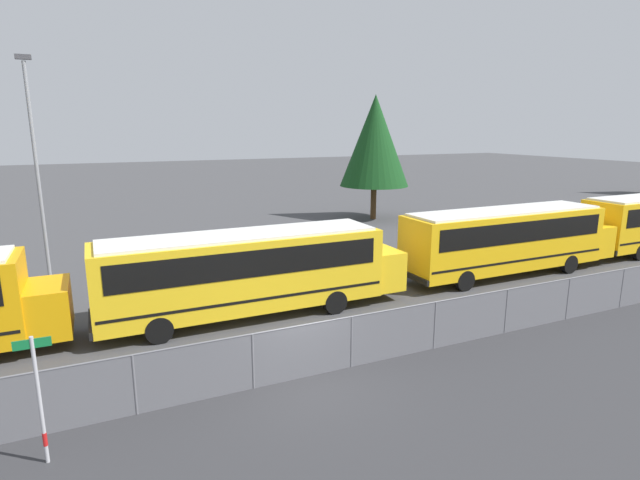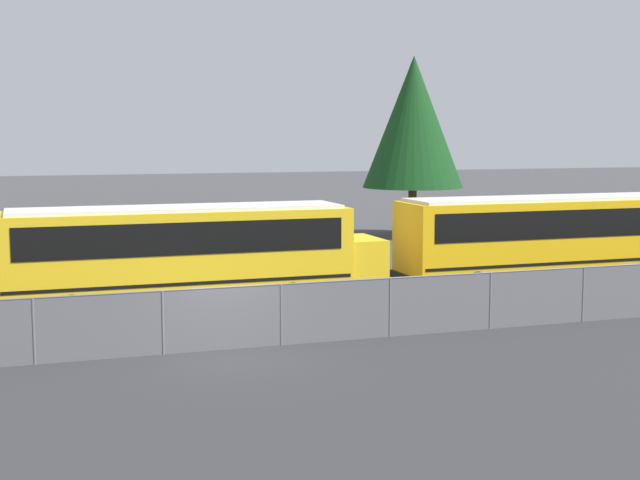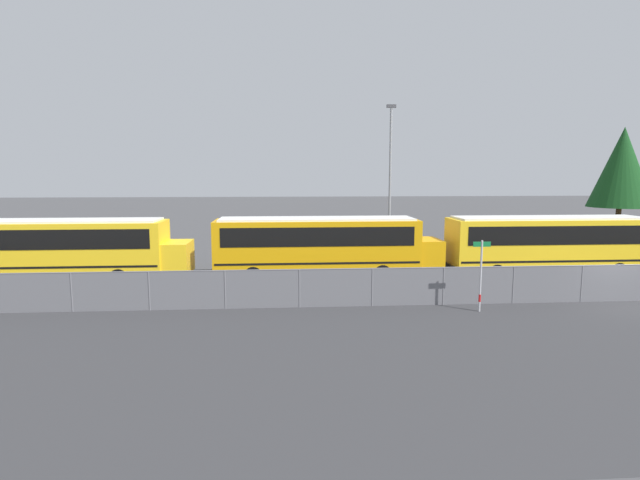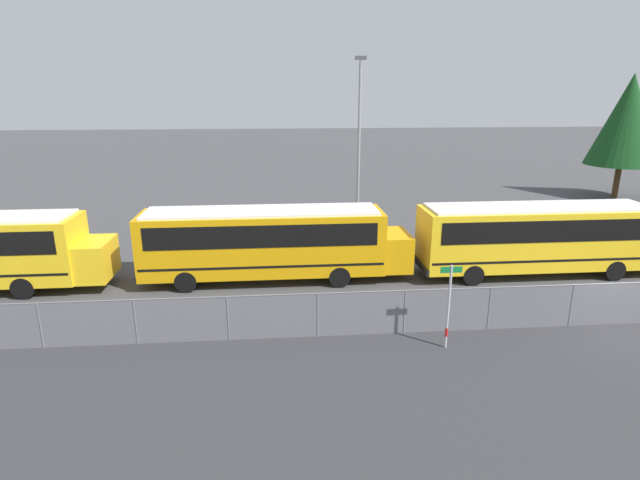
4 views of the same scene
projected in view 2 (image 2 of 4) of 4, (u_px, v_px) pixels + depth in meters
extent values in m
plane|color=#424244|center=(224.00, 350.00, 22.28)|extent=(200.00, 200.00, 0.00)
cube|color=#333335|center=(293.00, 423.00, 16.64)|extent=(133.15, 12.00, 0.01)
cube|color=#9EA0A5|center=(223.00, 319.00, 22.19)|extent=(99.15, 0.03, 1.58)
cube|color=slate|center=(223.00, 319.00, 22.18)|extent=(99.15, 0.01, 1.58)
cylinder|color=slate|center=(223.00, 288.00, 22.09)|extent=(99.15, 0.05, 0.05)
cylinder|color=slate|center=(34.00, 332.00, 20.76)|extent=(0.07, 0.07, 1.58)
cylinder|color=slate|center=(163.00, 323.00, 21.71)|extent=(0.07, 0.07, 1.58)
cylinder|color=slate|center=(281.00, 315.00, 22.66)|extent=(0.07, 0.07, 1.58)
cylinder|color=slate|center=(390.00, 308.00, 23.62)|extent=(0.07, 0.07, 1.58)
cylinder|color=slate|center=(490.00, 301.00, 24.57)|extent=(0.07, 0.07, 1.58)
cylinder|color=slate|center=(583.00, 295.00, 25.52)|extent=(0.07, 0.07, 1.58)
cube|color=yellow|center=(179.00, 253.00, 26.95)|extent=(10.42, 2.46, 2.65)
cube|color=black|center=(178.00, 234.00, 26.88)|extent=(9.58, 2.50, 0.95)
cube|color=black|center=(179.00, 277.00, 27.04)|extent=(10.21, 2.49, 0.10)
cube|color=yellow|center=(358.00, 262.00, 28.86)|extent=(1.25, 2.27, 1.59)
cube|color=silver|center=(178.00, 208.00, 26.79)|extent=(9.90, 2.22, 0.10)
cylinder|color=black|center=(272.00, 285.00, 29.17)|extent=(0.91, 0.28, 0.91)
cylinder|color=black|center=(291.00, 296.00, 27.08)|extent=(0.91, 0.28, 0.91)
cylinder|color=black|center=(68.00, 296.00, 27.12)|extent=(0.91, 0.28, 0.91)
cylinder|color=black|center=(72.00, 310.00, 25.03)|extent=(0.91, 0.28, 0.91)
cube|color=yellow|center=(543.00, 237.00, 31.10)|extent=(10.42, 2.46, 2.65)
cube|color=black|center=(544.00, 221.00, 31.03)|extent=(9.58, 2.50, 0.95)
cube|color=black|center=(543.00, 258.00, 31.19)|extent=(10.21, 2.49, 0.10)
cube|color=black|center=(405.00, 278.00, 29.57)|extent=(0.12, 2.46, 0.24)
cube|color=silver|center=(544.00, 198.00, 30.94)|extent=(9.90, 2.22, 0.10)
cylinder|color=black|center=(601.00, 266.00, 33.32)|extent=(0.91, 0.28, 0.91)
cylinder|color=black|center=(640.00, 275.00, 31.23)|extent=(0.91, 0.28, 0.91)
cylinder|color=black|center=(445.00, 275.00, 31.27)|extent=(0.91, 0.28, 0.91)
cylinder|color=black|center=(476.00, 285.00, 29.18)|extent=(0.91, 0.28, 0.91)
cylinder|color=#51381E|center=(412.00, 212.00, 46.78)|extent=(0.44, 0.44, 2.59)
cone|color=#144219|center=(413.00, 122.00, 46.22)|extent=(5.24, 5.24, 6.82)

